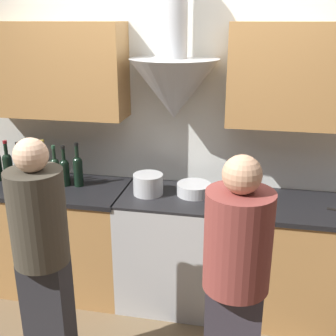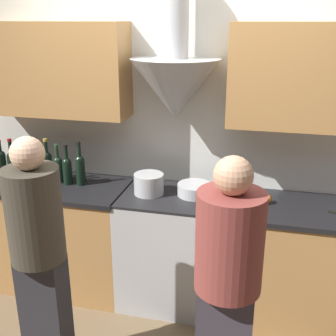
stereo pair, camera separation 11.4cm
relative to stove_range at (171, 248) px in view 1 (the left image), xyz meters
name	(u,v)px [view 1 (the left image)]	position (x,y,z in m)	size (l,w,h in m)	color
ground_plane	(163,321)	(0.00, -0.31, -0.46)	(12.00, 12.00, 0.00)	brown
wall_back	(179,115)	(0.01, 0.26, 1.01)	(8.40, 0.64, 2.60)	silver
counter_left	(58,237)	(-0.95, 0.00, 0.00)	(1.17, 0.62, 0.91)	#B27F47
counter_right	(301,262)	(0.99, 0.00, 0.00)	(1.25, 0.62, 0.91)	#B27F47
stove_range	(171,248)	(0.00, 0.00, 0.00)	(0.76, 0.60, 0.91)	#B7BABC
wine_bottle_1	(8,165)	(-1.36, 0.04, 0.58)	(0.08, 0.08, 0.34)	black
wine_bottle_2	(20,165)	(-1.25, 0.05, 0.59)	(0.08, 0.08, 0.33)	black
wine_bottle_3	(32,166)	(-1.14, 0.05, 0.59)	(0.08, 0.08, 0.33)	black
wine_bottle_4	(44,166)	(-1.03, 0.04, 0.60)	(0.07, 0.07, 0.36)	black
wine_bottle_5	(55,169)	(-0.94, 0.04, 0.58)	(0.07, 0.07, 0.32)	black
wine_bottle_6	(65,170)	(-0.86, 0.03, 0.58)	(0.07, 0.07, 0.33)	black
wine_bottle_7	(78,169)	(-0.75, 0.04, 0.59)	(0.07, 0.07, 0.35)	black
stock_pot	(148,184)	(-0.17, -0.01, 0.53)	(0.23, 0.23, 0.16)	#B7BABC
mixing_bowl	(194,189)	(0.17, 0.04, 0.50)	(0.26, 0.26, 0.09)	#B7BABC
orange_fruit	(266,197)	(0.70, 0.01, 0.49)	(0.07, 0.07, 0.07)	orange
person_foreground_left	(42,257)	(-0.57, -0.94, 0.41)	(0.32, 0.32, 1.58)	#28282D
person_foreground_right	(235,290)	(0.53, -1.04, 0.41)	(0.33, 0.33, 1.59)	#38333D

